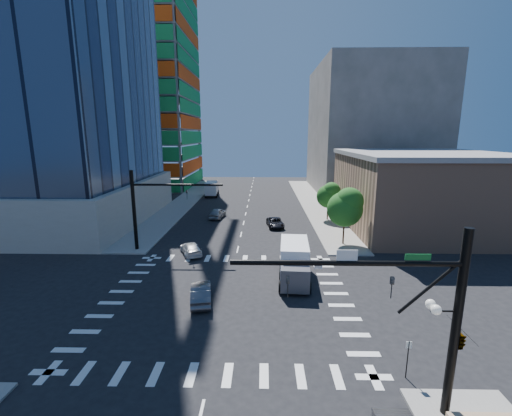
{
  "coord_description": "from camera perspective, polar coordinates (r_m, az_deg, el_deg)",
  "views": [
    {
      "loc": [
        2.91,
        -25.4,
        12.95
      ],
      "look_at": [
        2.19,
        8.0,
        5.75
      ],
      "focal_mm": 24.0,
      "sensor_mm": 36.0,
      "label": 1
    }
  ],
  "objects": [
    {
      "name": "car_sb_mid",
      "position": [
        54.25,
        -6.46,
        -0.85
      ],
      "size": [
        2.56,
        4.9,
        1.59
      ],
      "primitive_type": "imported",
      "rotation": [
        0.0,
        0.0,
        2.99
      ],
      "color": "#929499",
      "rests_on": "ground"
    },
    {
      "name": "box_truck_far",
      "position": [
        73.98,
        -7.35,
        3.08
      ],
      "size": [
        2.84,
        6.11,
        3.14
      ],
      "rotation": [
        0.0,
        0.0,
        3.19
      ],
      "color": "black",
      "rests_on": "ground"
    },
    {
      "name": "car_sb_near",
      "position": [
        38.58,
        -10.8,
        -6.65
      ],
      "size": [
        3.44,
        4.83,
        1.3
      ],
      "primitive_type": "imported",
      "rotation": [
        0.0,
        0.0,
        3.55
      ],
      "color": "silver",
      "rests_on": "ground"
    },
    {
      "name": "commercial_building",
      "position": [
        52.85,
        25.96,
        2.63
      ],
      "size": [
        20.5,
        22.5,
        10.6
      ],
      "color": "tan",
      "rests_on": "ground"
    },
    {
      "name": "tree_south",
      "position": [
        41.32,
        14.81,
        0.22
      ],
      "size": [
        4.16,
        4.16,
        6.82
      ],
      "color": "#382316",
      "rests_on": "sidewalk_ne"
    },
    {
      "name": "ground",
      "position": [
        28.66,
        -4.89,
        -14.75
      ],
      "size": [
        160.0,
        160.0,
        0.0
      ],
      "primitive_type": "plane",
      "color": "black",
      "rests_on": "ground"
    },
    {
      "name": "car_nb_far",
      "position": [
        48.86,
        3.22,
        -2.44
      ],
      "size": [
        2.66,
        4.85,
        1.29
      ],
      "primitive_type": "imported",
      "rotation": [
        0.0,
        0.0,
        0.12
      ],
      "color": "black",
      "rests_on": "ground"
    },
    {
      "name": "road_markings",
      "position": [
        28.66,
        -4.89,
        -14.74
      ],
      "size": [
        20.0,
        20.0,
        0.01
      ],
      "primitive_type": "cube",
      "color": "silver",
      "rests_on": "ground"
    },
    {
      "name": "signal_mast_nw",
      "position": [
        39.8,
        -17.72,
        0.79
      ],
      "size": [
        10.2,
        0.4,
        9.0
      ],
      "color": "black",
      "rests_on": "sidewalk_nw"
    },
    {
      "name": "signal_mast_se",
      "position": [
        17.76,
        27.88,
        -15.93
      ],
      "size": [
        10.51,
        2.48,
        9.0
      ],
      "color": "black",
      "rests_on": "sidewalk_se"
    },
    {
      "name": "car_sb_cross",
      "position": [
        28.1,
        -9.17,
        -13.79
      ],
      "size": [
        2.25,
        4.57,
        1.44
      ],
      "primitive_type": "imported",
      "rotation": [
        0.0,
        0.0,
        3.31
      ],
      "color": "#504F54",
      "rests_on": "ground"
    },
    {
      "name": "construction_building",
      "position": [
        93.17,
        -18.8,
        18.75
      ],
      "size": [
        25.16,
        34.5,
        70.6
      ],
      "color": "slate",
      "rests_on": "ground"
    },
    {
      "name": "bg_building_ne",
      "position": [
        83.93,
        18.35,
        12.29
      ],
      "size": [
        24.0,
        30.0,
        28.0
      ],
      "primitive_type": "cube",
      "color": "#5D5954",
      "rests_on": "ground"
    },
    {
      "name": "sidewalk_ne",
      "position": [
        67.34,
        9.4,
        0.98
      ],
      "size": [
        5.0,
        60.0,
        0.15
      ],
      "primitive_type": "cube",
      "color": "gray",
      "rests_on": "ground"
    },
    {
      "name": "no_parking_sign",
      "position": [
        21.53,
        23.98,
        -21.5
      ],
      "size": [
        0.3,
        0.06,
        2.2
      ],
      "color": "black",
      "rests_on": "ground"
    },
    {
      "name": "sidewalk_nw",
      "position": [
        68.41,
        -11.81,
        1.06
      ],
      "size": [
        5.0,
        60.0,
        0.15
      ],
      "primitive_type": "cube",
      "color": "gray",
      "rests_on": "ground"
    },
    {
      "name": "box_truck_near",
      "position": [
        31.22,
        6.42,
        -9.5
      ],
      "size": [
        3.1,
        6.48,
        3.31
      ],
      "rotation": [
        0.0,
        0.0,
        -0.07
      ],
      "color": "black",
      "rests_on": "ground"
    },
    {
      "name": "tree_north",
      "position": [
        53.03,
        12.11,
        2.17
      ],
      "size": [
        3.54,
        3.52,
        5.78
      ],
      "color": "#382316",
      "rests_on": "sidewalk_ne"
    }
  ]
}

